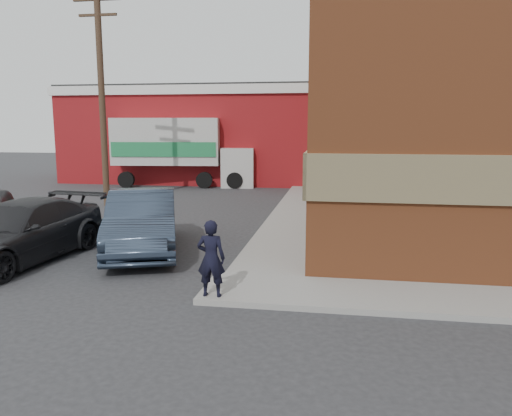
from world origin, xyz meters
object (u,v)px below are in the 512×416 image
at_px(man, 211,258).
at_px(box_truck, 181,147).
at_px(sedan, 142,221).
at_px(suv_b, 19,232).
at_px(warehouse, 208,134).
at_px(utility_pole, 102,91).

height_order(man, box_truck, box_truck).
distance_m(sedan, box_truck, 14.60).
bearing_deg(suv_b, box_truck, 99.50).
bearing_deg(man, suv_b, -21.80).
bearing_deg(warehouse, suv_b, -89.02).
height_order(utility_pole, man, utility_pole).
relative_size(warehouse, man, 10.86).
height_order(warehouse, suv_b, warehouse).
xyz_separation_m(utility_pole, man, (7.30, -10.55, -3.88)).
xyz_separation_m(man, box_truck, (-6.27, 17.63, 1.28)).
height_order(sedan, suv_b, sedan).
distance_m(utility_pole, box_truck, 7.61).
xyz_separation_m(warehouse, sedan, (2.98, -18.05, -1.99)).
bearing_deg(utility_pole, sedan, -57.57).
bearing_deg(warehouse, utility_pole, -97.77).
bearing_deg(man, warehouse, -76.18).
xyz_separation_m(man, suv_b, (-5.47, 2.05, -0.12)).
bearing_deg(suv_b, utility_pole, 108.71).
height_order(suv_b, box_truck, box_truck).
relative_size(utility_pole, man, 6.00).
relative_size(man, sedan, 0.30).
bearing_deg(box_truck, man, -76.90).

